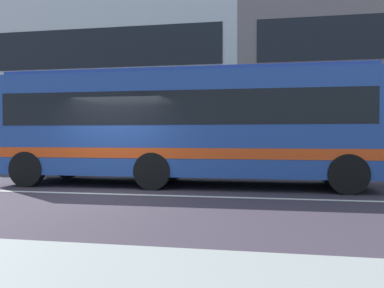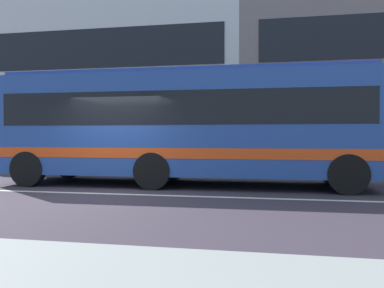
# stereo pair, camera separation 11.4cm
# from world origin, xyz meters

# --- Properties ---
(ground_plane) EXTENTS (160.00, 160.00, 0.00)m
(ground_plane) POSITION_xyz_m (0.00, 0.00, 0.00)
(ground_plane) COLOR #3A313C
(lane_centre_line) EXTENTS (60.00, 0.16, 0.01)m
(lane_centre_line) POSITION_xyz_m (0.00, 0.00, 0.00)
(lane_centre_line) COLOR silver
(lane_centre_line) RESTS_ON ground_plane
(hedge_row_far) EXTENTS (13.55, 1.10, 1.15)m
(hedge_row_far) POSITION_xyz_m (-1.09, 5.52, 0.58)
(hedge_row_far) COLOR #336726
(hedge_row_far) RESTS_ON ground_plane
(apartment_block_left) EXTENTS (18.45, 9.39, 10.70)m
(apartment_block_left) POSITION_xyz_m (-6.56, 15.39, 5.35)
(apartment_block_left) COLOR silver
(apartment_block_left) RESTS_ON ground_plane
(transit_bus) EXTENTS (10.68, 2.72, 3.30)m
(transit_bus) POSITION_xyz_m (1.66, 2.13, 1.81)
(transit_bus) COLOR #264898
(transit_bus) RESTS_ON ground_plane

